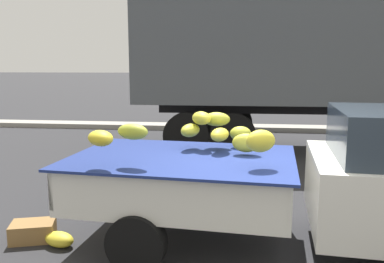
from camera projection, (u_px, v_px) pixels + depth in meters
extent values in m
plane|color=#28282B|center=(280.00, 259.00, 4.54)|extent=(220.00, 220.00, 0.00)
cube|color=gray|center=(254.00, 128.00, 13.45)|extent=(80.00, 0.80, 0.16)
cube|color=silver|center=(182.00, 196.00, 4.90)|extent=(2.68, 1.95, 0.08)
cube|color=silver|center=(196.00, 160.00, 5.67)|extent=(2.53, 0.27, 0.44)
cube|color=silver|center=(163.00, 198.00, 4.04)|extent=(2.53, 0.27, 0.44)
cube|color=silver|center=(288.00, 182.00, 4.60)|extent=(0.20, 1.74, 0.44)
cube|color=silver|center=(88.00, 170.00, 5.11)|extent=(0.20, 1.74, 0.44)
cube|color=#B21914|center=(196.00, 162.00, 5.70)|extent=(2.43, 0.23, 0.07)
cube|color=navy|center=(182.00, 157.00, 4.81)|extent=(2.81, 2.08, 0.03)
ellipsoid|color=gold|center=(100.00, 138.00, 4.18)|extent=(0.41, 0.40, 0.17)
ellipsoid|color=gold|center=(261.00, 141.00, 4.21)|extent=(0.38, 0.32, 0.24)
ellipsoid|color=#A1AE32|center=(133.00, 132.00, 4.30)|extent=(0.40, 0.28, 0.17)
ellipsoid|color=gold|center=(190.00, 130.00, 5.19)|extent=(0.31, 0.41, 0.17)
ellipsoid|color=gold|center=(201.00, 118.00, 5.18)|extent=(0.35, 0.38, 0.17)
ellipsoid|color=yellow|center=(220.00, 135.00, 5.00)|extent=(0.29, 0.42, 0.17)
ellipsoid|color=#ACAF2E|center=(240.00, 133.00, 5.31)|extent=(0.32, 0.27, 0.19)
ellipsoid|color=#A3A72A|center=(217.00, 119.00, 5.32)|extent=(0.36, 0.24, 0.18)
ellipsoid|color=gold|center=(246.00, 143.00, 4.85)|extent=(0.35, 0.20, 0.23)
cylinder|color=black|center=(380.00, 208.00, 5.25)|extent=(0.66, 0.26, 0.64)
cylinder|color=black|center=(176.00, 194.00, 5.81)|extent=(0.66, 0.26, 0.64)
cylinder|color=black|center=(136.00, 244.00, 4.19)|extent=(0.66, 0.26, 0.64)
cube|color=#4C5156|center=(383.00, 47.00, 9.71)|extent=(12.03, 2.67, 2.70)
cube|color=black|center=(379.00, 108.00, 9.96)|extent=(11.04, 0.55, 0.30)
cylinder|color=black|center=(233.00, 122.00, 11.60)|extent=(1.08, 0.31, 1.08)
cylinder|color=black|center=(233.00, 136.00, 9.25)|extent=(1.08, 0.31, 1.08)
cylinder|color=black|center=(196.00, 121.00, 11.72)|extent=(1.08, 0.31, 1.08)
cylinder|color=black|center=(186.00, 135.00, 9.36)|extent=(1.08, 0.31, 1.08)
ellipsoid|color=yellow|center=(59.00, 239.00, 4.83)|extent=(0.46, 0.37, 0.18)
cube|color=olive|center=(33.00, 231.00, 5.00)|extent=(0.60, 0.50, 0.23)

